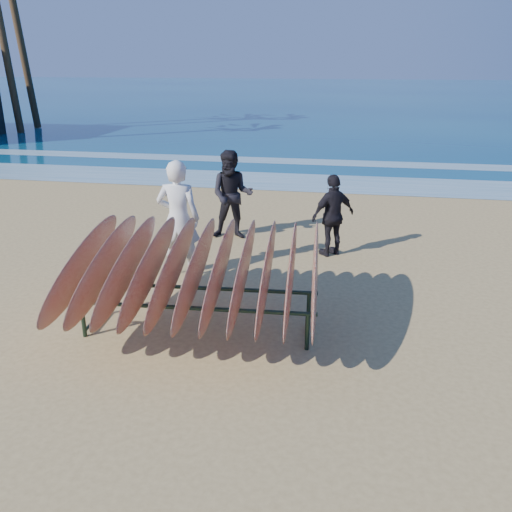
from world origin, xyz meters
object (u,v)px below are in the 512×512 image
object	(u,v)px
person_white	(178,219)
person_dark_b	(333,216)
surfboard_rack	(196,270)
person_dark_a	(232,195)

from	to	relation	value
person_white	person_dark_b	size ratio (longest dim) A/B	1.29
surfboard_rack	person_white	distance (m)	2.16
person_dark_a	person_dark_b	world-z (taller)	person_dark_a
person_white	person_dark_b	world-z (taller)	person_white
person_dark_a	surfboard_rack	bearing A→B (deg)	-88.92
surfboard_rack	person_dark_b	distance (m)	3.80
person_white	person_dark_a	xyz separation A→B (m)	(0.42, 2.15, -0.08)
person_dark_a	person_dark_b	xyz separation A→B (m)	(2.07, -0.68, -0.13)
surfboard_rack	person_white	bearing A→B (deg)	110.37
person_white	person_dark_b	bearing A→B (deg)	-153.31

